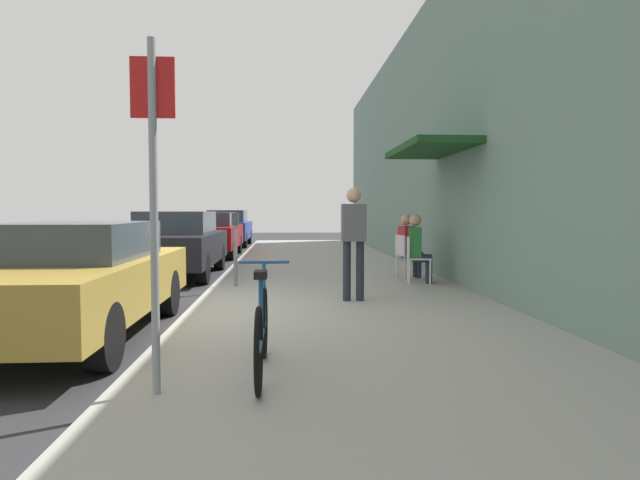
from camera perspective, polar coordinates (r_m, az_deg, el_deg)
ground_plane at (r=7.77m, az=-13.72°, el=-7.99°), size 60.00×60.00×0.00m
sidewalk_slab at (r=9.65m, az=1.77°, el=-5.40°), size 4.50×32.00×0.12m
building_facade at (r=10.19m, az=15.65°, el=12.03°), size 1.40×32.00×6.18m
parked_car_0 at (r=6.97m, az=-24.26°, el=-3.56°), size 1.80×4.40×1.34m
parked_car_1 at (r=12.74m, az=-14.68°, el=-0.31°), size 1.80×4.40×1.46m
parked_car_2 at (r=18.07m, az=-11.37°, el=0.65°), size 1.80×4.40×1.43m
parked_car_3 at (r=23.48m, az=-9.56°, el=1.27°), size 1.80×4.40×1.51m
parking_meter at (r=10.01m, az=-8.77°, el=-0.37°), size 0.12×0.10×1.32m
street_sign at (r=4.20m, az=-16.88°, el=5.16°), size 0.32×0.06×2.60m
bicycle_0 at (r=4.62m, az=-6.06°, el=-9.42°), size 0.46×1.71×0.90m
cafe_chair_0 at (r=10.45m, az=9.82°, el=-1.68°), size 0.51×0.51×0.87m
seated_patron_0 at (r=10.44m, az=10.16°, el=-0.63°), size 0.47×0.41×1.29m
cafe_chair_1 at (r=11.20m, az=8.91°, el=-1.36°), size 0.52×0.52×0.87m
seated_patron_1 at (r=11.22m, az=9.20°, el=-0.38°), size 0.48×0.43×1.29m
pedestrian_standing at (r=8.25m, az=3.50°, el=0.56°), size 0.36×0.22×1.70m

